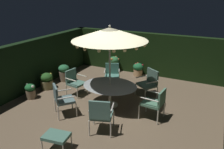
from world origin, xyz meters
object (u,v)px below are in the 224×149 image
object	(u,v)px
patio_dining_table	(110,88)
patio_umbrella	(110,34)
patio_chair_east	(112,74)
potted_plant_back_right	(64,72)
potted_plant_back_center	(30,91)
ottoman_footrest	(56,137)
patio_chair_southeast	(74,81)
potted_plant_left_far	(47,81)
patio_chair_southwest	(101,113)
potted_plant_left_near	(138,69)
potted_plant_right_near	(114,63)
patio_chair_northeast	(149,81)
patio_chair_north	(155,102)
patio_chair_south	(61,98)

from	to	relation	value
patio_dining_table	patio_umbrella	distance (m)	1.75
patio_chair_east	potted_plant_back_right	bearing A→B (deg)	-171.69
potted_plant_back_center	patio_dining_table	bearing A→B (deg)	15.43
patio_umbrella	ottoman_footrest	xyz separation A→B (m)	(-0.13, -2.55, -2.02)
patio_chair_southeast	potted_plant_left_far	xyz separation A→B (m)	(-1.28, -0.05, -0.21)
patio_chair_southwest	potted_plant_left_near	bearing A→B (deg)	97.81
potted_plant_right_near	patio_chair_northeast	bearing A→B (deg)	-39.23
potted_plant_left_far	patio_chair_north	bearing A→B (deg)	-4.16
potted_plant_back_right	potted_plant_left_near	world-z (taller)	potted_plant_back_right
patio_chair_northeast	potted_plant_back_right	xyz separation A→B (m)	(-3.66, -0.16, -0.19)
patio_chair_northeast	patio_umbrella	bearing A→B (deg)	-125.48
potted_plant_back_center	potted_plant_left_far	size ratio (longest dim) A/B	0.85
patio_chair_east	potted_plant_back_right	xyz separation A→B (m)	(-2.11, -0.31, -0.19)
patio_dining_table	patio_chair_east	bearing A→B (deg)	113.66
patio_umbrella	potted_plant_right_near	size ratio (longest dim) A/B	3.73
patio_chair_east	ottoman_footrest	distance (m)	4.03
patio_chair_south	potted_plant_right_near	distance (m)	4.37
patio_chair_south	potted_plant_left_far	xyz separation A→B (m)	(-1.81, 1.36, -0.26)
patio_chair_southeast	patio_chair_southwest	xyz separation A→B (m)	(2.05, -1.72, 0.07)
patio_chair_southeast	potted_plant_back_right	distance (m)	1.50
patio_chair_north	ottoman_footrest	distance (m)	2.94
potted_plant_right_near	potted_plant_left_far	xyz separation A→B (m)	(-1.47, -2.99, -0.06)
patio_chair_southeast	potted_plant_left_far	distance (m)	1.30
patio_umbrella	potted_plant_left_far	distance (m)	3.51
patio_dining_table	patio_chair_south	distance (m)	1.58
potted_plant_back_right	potted_plant_left_far	distance (m)	0.97
potted_plant_right_near	potted_plant_back_right	bearing A→B (deg)	-124.10
patio_chair_southeast	potted_plant_left_near	distance (m)	3.21
patio_dining_table	potted_plant_left_far	world-z (taller)	patio_dining_table
patio_chair_south	potted_plant_left_near	distance (m)	4.38
patio_chair_northeast	potted_plant_back_right	bearing A→B (deg)	-177.53
potted_plant_left_near	patio_chair_north	bearing A→B (deg)	-62.30
patio_chair_southeast	potted_plant_back_center	bearing A→B (deg)	-140.84
patio_umbrella	potted_plant_left_far	world-z (taller)	patio_umbrella
patio_umbrella	potted_plant_back_right	distance (m)	3.59
patio_chair_east	potted_plant_back_center	world-z (taller)	patio_chair_east
patio_chair_south	patio_chair_southeast	bearing A→B (deg)	110.58
patio_umbrella	patio_chair_southeast	world-z (taller)	patio_umbrella
patio_chair_north	ottoman_footrest	bearing A→B (deg)	-125.37
potted_plant_back_center	potted_plant_back_right	bearing A→B (deg)	89.30
patio_chair_east	potted_plant_left_far	bearing A→B (deg)	-150.00
patio_chair_north	patio_umbrella	bearing A→B (deg)	174.30
patio_dining_table	potted_plant_left_near	size ratio (longest dim) A/B	3.10
patio_chair_northeast	patio_chair_southeast	size ratio (longest dim) A/B	1.06
patio_chair_east	patio_chair_southwest	distance (m)	3.15
patio_chair_south	potted_plant_left_far	bearing A→B (deg)	143.06
patio_chair_north	potted_plant_right_near	world-z (taller)	patio_chair_north
patio_chair_north	patio_chair_southeast	size ratio (longest dim) A/B	1.03
patio_umbrella	ottoman_footrest	world-z (taller)	patio_umbrella
potted_plant_right_near	potted_plant_left_near	bearing A→B (deg)	-3.14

